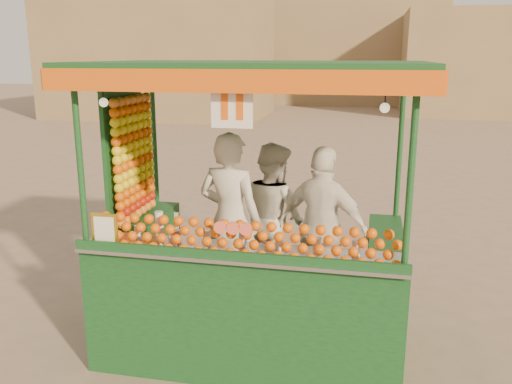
% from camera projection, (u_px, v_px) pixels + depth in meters
% --- Properties ---
extents(ground, '(90.00, 90.00, 0.00)m').
position_uv_depth(ground, '(265.00, 335.00, 5.75)').
color(ground, '#705D50').
rests_on(ground, ground).
extents(building_left, '(10.00, 6.00, 6.00)m').
position_uv_depth(building_left, '(161.00, 53.00, 25.77)').
color(building_left, '#8A734E').
rests_on(building_left, ground).
extents(building_right, '(9.00, 6.00, 5.00)m').
position_uv_depth(building_right, '(498.00, 63.00, 26.48)').
color(building_right, '#8A734E').
rests_on(building_right, ground).
extents(building_center, '(14.00, 7.00, 7.00)m').
position_uv_depth(building_center, '(325.00, 45.00, 33.72)').
color(building_center, '#8A734E').
rests_on(building_center, ground).
extents(juice_cart, '(3.13, 2.03, 2.84)m').
position_uv_depth(juice_cart, '(245.00, 262.00, 5.28)').
color(juice_cart, '#103D1D').
rests_on(juice_cart, ground).
extents(vendor_left, '(0.73, 0.55, 1.83)m').
position_uv_depth(vendor_left, '(230.00, 220.00, 5.56)').
color(vendor_left, silver).
rests_on(vendor_left, ground).
extents(vendor_middle, '(1.02, 1.01, 1.66)m').
position_uv_depth(vendor_middle, '(273.00, 217.00, 5.96)').
color(vendor_middle, silver).
rests_on(vendor_middle, ground).
extents(vendor_right, '(1.07, 0.73, 1.69)m').
position_uv_depth(vendor_right, '(323.00, 228.00, 5.51)').
color(vendor_right, white).
rests_on(vendor_right, ground).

